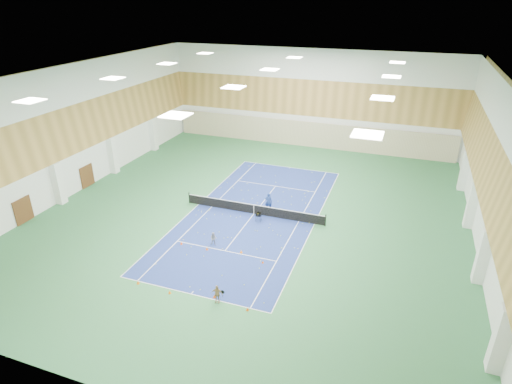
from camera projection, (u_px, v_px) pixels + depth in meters
ground at (254, 214)px, 38.00m from camera, size 40.00×40.00×0.00m
room_shell at (254, 150)px, 35.46m from camera, size 36.00×40.00×12.00m
wood_cladding at (254, 127)px, 34.62m from camera, size 36.00×40.00×8.00m
ceiling_light_grid at (254, 77)px, 32.97m from camera, size 21.40×25.40×0.06m
court_surface at (254, 214)px, 37.99m from camera, size 10.97×23.77×0.01m
tennis_balls_scatter at (254, 213)px, 37.98m from camera, size 10.57×22.77×0.07m
tennis_net at (254, 208)px, 37.76m from camera, size 12.80×0.10×1.10m
back_curtain at (307, 134)px, 54.16m from camera, size 35.40×0.16×3.20m
door_left_a at (23, 210)px, 36.23m from camera, size 0.08×1.80×2.20m
door_left_b at (87, 176)px, 43.05m from camera, size 0.08×1.80×2.20m
coach at (268, 202)px, 38.25m from camera, size 0.70×0.51×1.75m
child_court at (214, 239)px, 33.16m from camera, size 0.59×0.51×1.06m
child_apron at (217, 294)px, 26.90m from camera, size 0.79×0.44×1.27m
ball_cart at (259, 217)px, 36.63m from camera, size 0.48×0.48×0.80m
cone_svc_a at (181, 243)px, 33.36m from camera, size 0.22×0.22×0.24m
cone_svc_b at (207, 248)px, 32.63m from camera, size 0.23×0.23×0.25m
cone_svc_c at (241, 251)px, 32.25m from camera, size 0.23×0.23×0.25m
cone_svc_d at (263, 262)px, 31.04m from camera, size 0.18×0.18×0.20m
cone_base_a at (138, 282)px, 28.82m from camera, size 0.22×0.22×0.24m
cone_base_b at (170, 292)px, 27.89m from camera, size 0.21×0.21×0.23m
cone_base_c at (214, 296)px, 27.51m from camera, size 0.21×0.21×0.23m
cone_base_d at (248, 309)px, 26.40m from camera, size 0.20×0.20×0.22m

